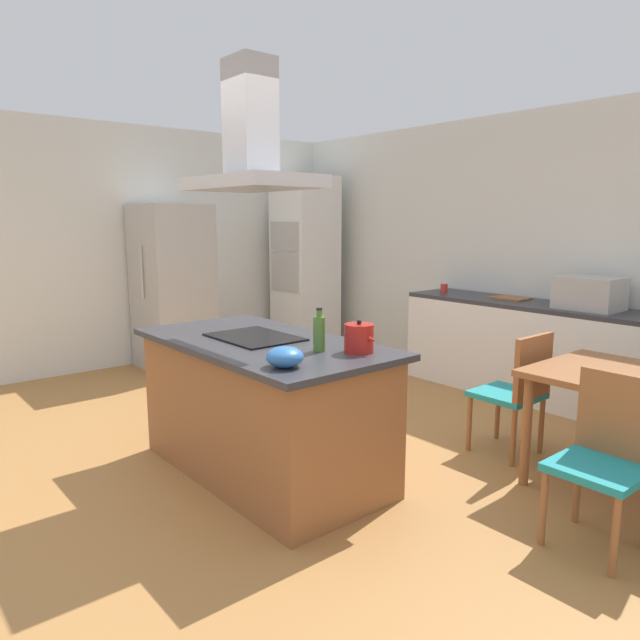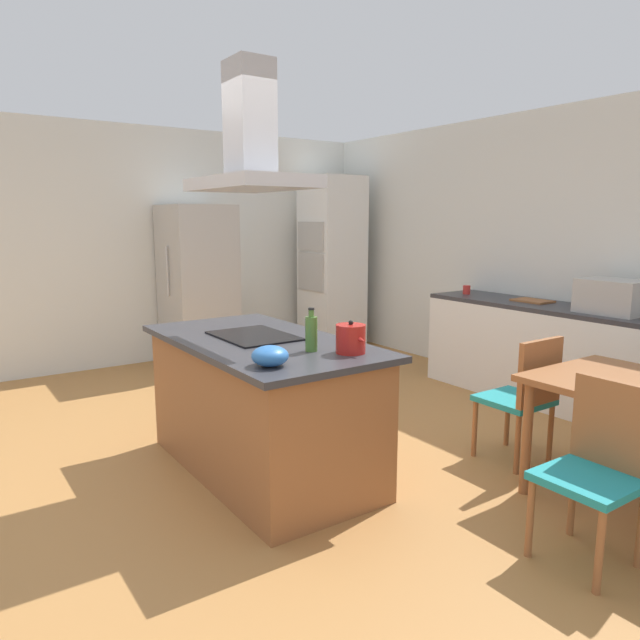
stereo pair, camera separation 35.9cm
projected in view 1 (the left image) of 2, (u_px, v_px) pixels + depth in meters
The scene contains 17 objects.
ground at pixel (413, 422), 4.83m from camera, with size 16.00×16.00×0.00m, color #AD753D.
wall_back at pixel (536, 252), 5.70m from camera, with size 7.20×0.10×2.70m, color silver.
wall_left at pixel (167, 246), 6.89m from camera, with size 0.10×8.80×2.70m, color silver.
kitchen_island at pixel (263, 407), 3.81m from camera, with size 1.83×0.96×0.90m.
cooktop at pixel (255, 337), 3.80m from camera, with size 0.60×0.44×0.01m, color black.
tea_kettle at pixel (359, 338), 3.38m from camera, with size 0.23×0.17×0.19m.
olive_oil_bottle at pixel (319, 333), 3.40m from camera, with size 0.07×0.07×0.26m.
mixing_bowl at pixel (285, 357), 3.05m from camera, with size 0.20×0.20×0.11m, color #2D6BB7.
back_counter at pixel (527, 349), 5.49m from camera, with size 2.43×0.62×0.90m.
countertop_microwave at pixel (589, 293), 4.97m from camera, with size 0.50×0.38×0.28m, color #B2AFAA.
coffee_mug_red at pixel (444, 288), 6.12m from camera, with size 0.08×0.08×0.09m, color red.
cutting_board at pixel (510, 298), 5.62m from camera, with size 0.34×0.24×0.02m, color #995B33.
wall_oven_stack at pixel (305, 263), 7.56m from camera, with size 0.70×0.66×2.20m.
refrigerator at pixel (173, 287), 6.50m from camera, with size 0.80×0.73×1.82m.
chair_at_left_end at pixel (518, 386), 4.07m from camera, with size 0.42×0.42×0.89m.
chair_facing_island at pixel (607, 450), 2.96m from camera, with size 0.42×0.42×0.89m.
range_hood at pixel (251, 148), 3.59m from camera, with size 0.90×0.55×0.78m.
Camera 1 is at (3.04, -2.05, 1.67)m, focal length 32.60 mm.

